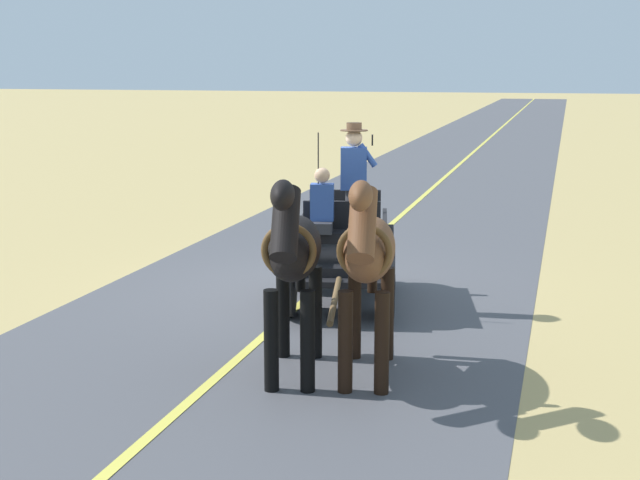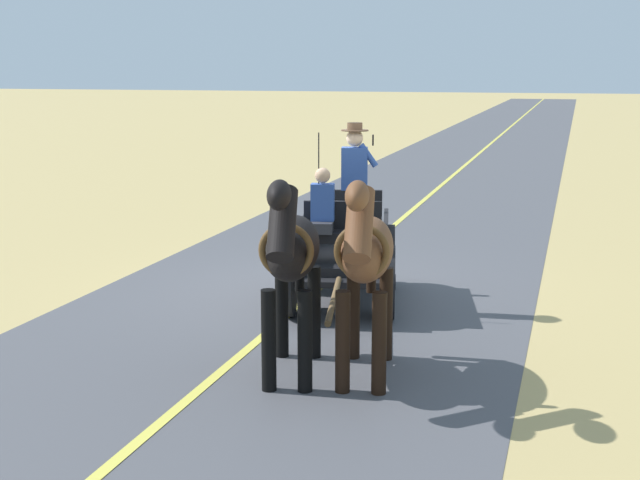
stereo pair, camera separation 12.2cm
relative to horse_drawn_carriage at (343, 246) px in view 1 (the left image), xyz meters
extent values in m
plane|color=tan|center=(0.55, -0.60, -0.82)|extent=(200.00, 200.00, 0.00)
cube|color=#4C4C51|center=(0.55, -0.60, -0.81)|extent=(6.23, 160.00, 0.01)
cube|color=#DBCC4C|center=(0.55, -0.60, -0.81)|extent=(0.12, 160.00, 0.00)
cube|color=black|center=(0.02, -0.08, -0.16)|extent=(1.61, 2.39, 0.12)
cube|color=black|center=(-0.54, -0.19, 0.12)|extent=(0.47, 2.06, 0.44)
cube|color=black|center=(0.58, 0.03, 0.12)|extent=(0.47, 2.06, 0.44)
cube|color=black|center=(-0.22, 1.11, -0.26)|extent=(1.11, 0.45, 0.08)
cube|color=black|center=(0.26, -1.26, -0.34)|extent=(0.75, 0.34, 0.06)
cube|color=black|center=(-0.10, 0.51, 0.22)|extent=(1.07, 0.56, 0.14)
cube|color=black|center=(-0.06, 0.34, 0.44)|extent=(1.02, 0.28, 0.44)
cube|color=black|center=(0.12, -0.57, 0.22)|extent=(1.07, 0.56, 0.14)
cube|color=black|center=(0.15, -0.74, 0.44)|extent=(1.02, 0.28, 0.44)
cylinder|color=black|center=(-0.77, 0.54, -0.34)|extent=(0.29, 0.96, 0.96)
cylinder|color=black|center=(-0.77, 0.54, -0.34)|extent=(0.16, 0.23, 0.21)
cylinder|color=black|center=(0.50, 0.80, -0.34)|extent=(0.29, 0.96, 0.96)
cylinder|color=black|center=(0.50, 0.80, -0.34)|extent=(0.16, 0.23, 0.21)
cylinder|color=black|center=(-0.46, -0.97, -0.34)|extent=(0.29, 0.96, 0.96)
cylinder|color=black|center=(-0.46, -0.97, -0.34)|extent=(0.16, 0.23, 0.21)
cylinder|color=black|center=(0.81, -0.71, -0.34)|extent=(0.29, 0.96, 0.96)
cylinder|color=black|center=(0.81, -0.71, -0.34)|extent=(0.16, 0.23, 0.21)
cylinder|color=brown|center=(-0.42, 2.07, -0.21)|extent=(0.47, 1.97, 0.07)
cylinder|color=black|center=(0.19, 0.57, 0.92)|extent=(0.02, 0.02, 1.30)
cylinder|color=#2D2D33|center=(-0.19, 0.21, 0.35)|extent=(0.22, 0.22, 0.90)
cube|color=#2D4C99|center=(-0.19, 0.21, 1.08)|extent=(0.38, 0.28, 0.56)
sphere|color=beige|center=(-0.19, 0.21, 1.48)|extent=(0.22, 0.22, 0.22)
cylinder|color=#473323|center=(-0.19, 0.21, 1.58)|extent=(0.36, 0.36, 0.01)
cylinder|color=#473323|center=(-0.19, 0.21, 1.63)|extent=(0.20, 0.20, 0.10)
cylinder|color=#2D4C99|center=(-0.38, 0.22, 1.26)|extent=(0.27, 0.13, 0.32)
cube|color=black|center=(-0.44, 0.22, 1.46)|extent=(0.03, 0.07, 0.14)
cube|color=#2D2D33|center=(0.12, 0.68, 0.36)|extent=(0.34, 0.37, 0.14)
cube|color=#2D4C99|center=(0.14, 0.56, 0.67)|extent=(0.33, 0.26, 0.48)
sphere|color=tan|center=(0.14, 0.56, 1.02)|extent=(0.20, 0.20, 0.20)
ellipsoid|color=brown|center=(-0.95, 2.78, 0.55)|extent=(0.78, 1.62, 0.64)
cylinder|color=black|center=(-1.21, 3.30, -0.29)|extent=(0.15, 0.15, 1.05)
cylinder|color=black|center=(-0.85, 3.35, -0.29)|extent=(0.15, 0.15, 1.05)
cylinder|color=black|center=(-1.05, 2.22, -0.29)|extent=(0.15, 0.15, 1.05)
cylinder|color=black|center=(-0.69, 2.27, -0.29)|extent=(0.15, 0.15, 1.05)
cylinder|color=brown|center=(-1.08, 3.62, 0.95)|extent=(0.35, 0.68, 0.73)
ellipsoid|color=brown|center=(-1.11, 3.83, 1.26)|extent=(0.30, 0.57, 0.28)
cube|color=black|center=(-1.07, 3.60, 0.99)|extent=(0.13, 0.51, 0.56)
cylinder|color=black|center=(-0.85, 2.05, 0.25)|extent=(0.11, 0.11, 0.70)
torus|color=brown|center=(-1.03, 3.32, 0.63)|extent=(0.55, 0.15, 0.55)
ellipsoid|color=black|center=(-0.20, 2.94, 0.55)|extent=(0.86, 1.64, 0.64)
cylinder|color=black|center=(-0.49, 3.43, -0.29)|extent=(0.15, 0.15, 1.05)
cylinder|color=black|center=(-0.13, 3.51, -0.29)|extent=(0.15, 0.15, 1.05)
cylinder|color=black|center=(-0.27, 2.36, -0.29)|extent=(0.15, 0.15, 1.05)
cylinder|color=black|center=(0.09, 2.44, -0.29)|extent=(0.15, 0.15, 1.05)
cylinder|color=black|center=(-0.37, 3.76, 0.95)|extent=(0.38, 0.69, 0.73)
ellipsoid|color=black|center=(-0.41, 3.98, 1.26)|extent=(0.32, 0.57, 0.28)
cube|color=black|center=(-0.36, 3.74, 0.99)|extent=(0.16, 0.50, 0.56)
cylinder|color=black|center=(-0.05, 2.21, 0.25)|extent=(0.11, 0.11, 0.70)
torus|color=brown|center=(-0.31, 3.47, 0.63)|extent=(0.55, 0.18, 0.55)
camera|label=1|loc=(-2.90, 11.74, 2.41)|focal=50.73mm
camera|label=2|loc=(-3.01, 11.71, 2.41)|focal=50.73mm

